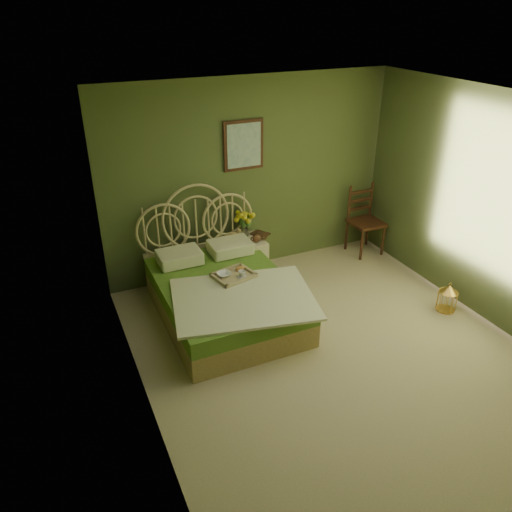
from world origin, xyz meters
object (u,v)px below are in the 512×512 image
nightstand (245,252)px  chair (363,215)px  bed (224,294)px  birdcage (447,298)px

nightstand → chair: chair is taller
bed → chair: bearing=17.3°
nightstand → birdcage: 2.64m
chair → birdcage: chair is taller
nightstand → birdcage: bearing=-43.8°
nightstand → chair: size_ratio=0.96×
chair → birdcage: bearing=-90.6°
chair → nightstand: bearing=179.1°
nightstand → birdcage: size_ratio=2.81×
bed → birdcage: bearing=-22.1°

